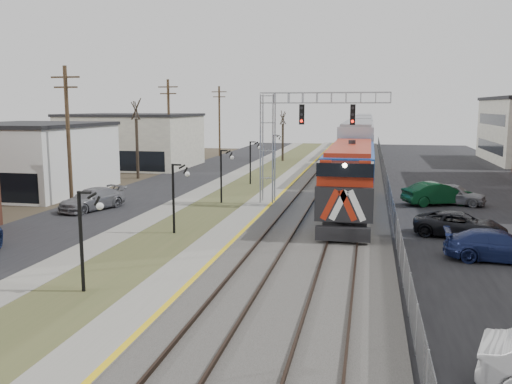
# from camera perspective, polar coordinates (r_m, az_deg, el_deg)

# --- Properties ---
(street_west) EXTENTS (7.00, 120.00, 0.04)m
(street_west) POSITION_cam_1_polar(r_m,az_deg,el_deg) (49.40, -9.89, 0.56)
(street_west) COLOR black
(street_west) RESTS_ON ground
(sidewalk) EXTENTS (2.00, 120.00, 0.08)m
(sidewalk) POSITION_cam_1_polar(r_m,az_deg,el_deg) (47.92, -4.89, 0.43)
(sidewalk) COLOR gray
(sidewalk) RESTS_ON ground
(grass_median) EXTENTS (4.00, 120.00, 0.06)m
(grass_median) POSITION_cam_1_polar(r_m,az_deg,el_deg) (47.15, -1.39, 0.31)
(grass_median) COLOR #474E2A
(grass_median) RESTS_ON ground
(platform) EXTENTS (2.00, 120.00, 0.24)m
(platform) POSITION_cam_1_polar(r_m,az_deg,el_deg) (46.55, 2.21, 0.30)
(platform) COLOR gray
(platform) RESTS_ON ground
(ballast_bed) EXTENTS (8.00, 120.00, 0.20)m
(ballast_bed) POSITION_cam_1_polar(r_m,az_deg,el_deg) (45.98, 8.36, 0.08)
(ballast_bed) COLOR #595651
(ballast_bed) RESTS_ON ground
(parking_lot) EXTENTS (16.00, 120.00, 0.04)m
(parking_lot) POSITION_cam_1_polar(r_m,az_deg,el_deg) (46.85, 23.16, -0.49)
(parking_lot) COLOR black
(parking_lot) RESTS_ON ground
(platform_edge) EXTENTS (0.24, 120.00, 0.01)m
(platform_edge) POSITION_cam_1_polar(r_m,az_deg,el_deg) (46.39, 3.28, 0.42)
(platform_edge) COLOR gold
(platform_edge) RESTS_ON platform
(track_near) EXTENTS (1.58, 120.00, 0.15)m
(track_near) POSITION_cam_1_polar(r_m,az_deg,el_deg) (46.12, 5.88, 0.37)
(track_near) COLOR #2D2119
(track_near) RESTS_ON ballast_bed
(track_far) EXTENTS (1.58, 120.00, 0.15)m
(track_far) POSITION_cam_1_polar(r_m,az_deg,el_deg) (45.89, 10.23, 0.23)
(track_far) COLOR #2D2119
(track_far) RESTS_ON ballast_bed
(train) EXTENTS (3.00, 85.85, 5.33)m
(train) POSITION_cam_1_polar(r_m,az_deg,el_deg) (71.94, 10.94, 5.46)
(train) COLOR #1549B0
(train) RESTS_ON ground
(signal_gantry) EXTENTS (9.00, 1.07, 8.15)m
(signal_gantry) POSITION_cam_1_polar(r_m,az_deg,el_deg) (38.77, 3.75, 6.66)
(signal_gantry) COLOR gray
(signal_gantry) RESTS_ON ground
(lampposts) EXTENTS (0.14, 62.14, 4.00)m
(lampposts) POSITION_cam_1_polar(r_m,az_deg,el_deg) (31.01, -8.50, -0.67)
(lampposts) COLOR black
(lampposts) RESTS_ON ground
(utility_poles) EXTENTS (0.28, 80.28, 10.00)m
(utility_poles) POSITION_cam_1_polar(r_m,az_deg,el_deg) (41.29, -19.14, 5.51)
(utility_poles) COLOR #4C3823
(utility_poles) RESTS_ON ground
(fence) EXTENTS (0.04, 120.00, 1.60)m
(fence) POSITION_cam_1_polar(r_m,az_deg,el_deg) (45.83, 13.62, 0.77)
(fence) COLOR gray
(fence) RESTS_ON ground
(bare_trees) EXTENTS (12.30, 42.30, 5.95)m
(bare_trees) POSITION_cam_1_polar(r_m,az_deg,el_deg) (53.13, -9.58, 4.07)
(bare_trees) COLOR #382D23
(bare_trees) RESTS_ON ground
(car_lot_c) EXTENTS (5.25, 3.23, 1.36)m
(car_lot_c) POSITION_cam_1_polar(r_m,az_deg,el_deg) (31.92, 20.65, -3.30)
(car_lot_c) COLOR black
(car_lot_c) RESTS_ON ground
(car_lot_d) EXTENTS (5.04, 2.30, 1.43)m
(car_lot_d) POSITION_cam_1_polar(r_m,az_deg,el_deg) (27.65, 24.22, -5.28)
(car_lot_d) COLOR #151F4C
(car_lot_d) RESTS_ON ground
(car_lot_e) EXTENTS (4.89, 2.98, 1.55)m
(car_lot_e) POSITION_cam_1_polar(r_m,az_deg,el_deg) (42.19, 20.03, -0.24)
(car_lot_e) COLOR gray
(car_lot_e) RESTS_ON ground
(car_lot_f) EXTENTS (5.30, 3.56, 1.65)m
(car_lot_f) POSITION_cam_1_polar(r_m,az_deg,el_deg) (41.63, 18.59, -0.22)
(car_lot_f) COLOR #0B371C
(car_lot_f) RESTS_ON ground
(car_street_b) EXTENTS (3.64, 5.49, 1.48)m
(car_street_b) POSITION_cam_1_polar(r_m,az_deg,el_deg) (39.31, -16.86, -0.78)
(car_street_b) COLOR slate
(car_street_b) RESTS_ON ground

